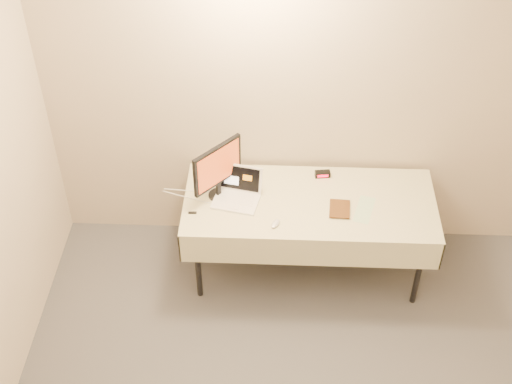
{
  "coord_description": "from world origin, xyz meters",
  "views": [
    {
      "loc": [
        -0.23,
        -1.86,
        4.25
      ],
      "look_at": [
        -0.4,
        1.99,
        0.86
      ],
      "focal_mm": 50.0,
      "sensor_mm": 36.0,
      "label": 1
    }
  ],
  "objects_px": {
    "laptop": "(238,192)",
    "book": "(330,199)",
    "monitor": "(218,168)",
    "table": "(310,207)"
  },
  "relations": [
    {
      "from": "table",
      "to": "book",
      "type": "distance_m",
      "value": 0.23
    },
    {
      "from": "monitor",
      "to": "book",
      "type": "bearing_deg",
      "value": -56.18
    },
    {
      "from": "monitor",
      "to": "book",
      "type": "relative_size",
      "value": 2.32
    },
    {
      "from": "laptop",
      "to": "book",
      "type": "distance_m",
      "value": 0.68
    },
    {
      "from": "laptop",
      "to": "monitor",
      "type": "height_order",
      "value": "monitor"
    },
    {
      "from": "laptop",
      "to": "book",
      "type": "relative_size",
      "value": 1.93
    },
    {
      "from": "table",
      "to": "monitor",
      "type": "height_order",
      "value": "monitor"
    },
    {
      "from": "monitor",
      "to": "book",
      "type": "height_order",
      "value": "monitor"
    },
    {
      "from": "table",
      "to": "monitor",
      "type": "relative_size",
      "value": 4.08
    },
    {
      "from": "table",
      "to": "laptop",
      "type": "relative_size",
      "value": 4.9
    }
  ]
}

